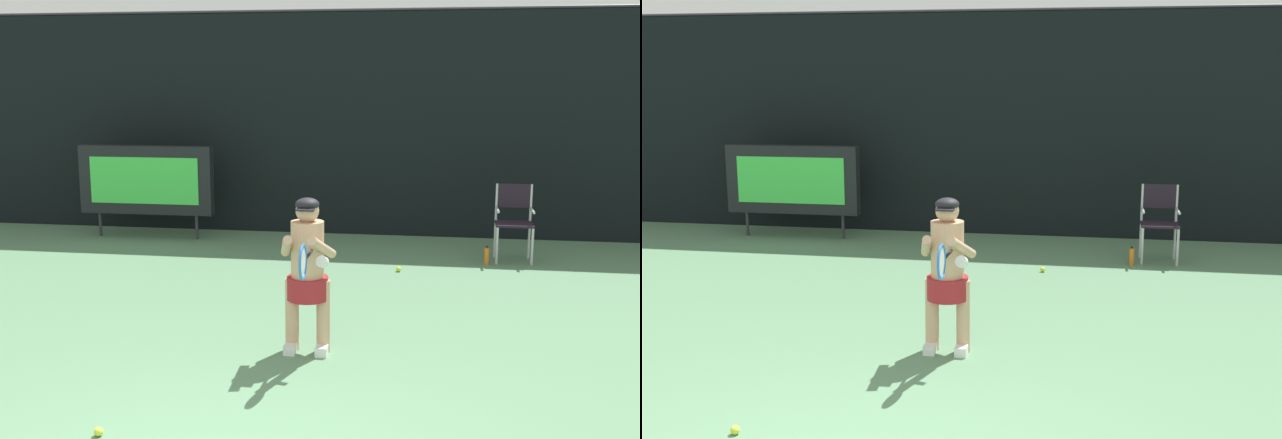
{
  "view_description": "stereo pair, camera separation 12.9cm",
  "coord_description": "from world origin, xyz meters",
  "views": [
    {
      "loc": [
        1.37,
        -3.86,
        2.55
      ],
      "look_at": [
        0.11,
        4.1,
        1.05
      ],
      "focal_mm": 42.46,
      "sensor_mm": 36.0,
      "label": 1
    },
    {
      "loc": [
        1.5,
        -3.84,
        2.55
      ],
      "look_at": [
        0.11,
        4.1,
        1.05
      ],
      "focal_mm": 42.46,
      "sensor_mm": 36.0,
      "label": 2
    }
  ],
  "objects": [
    {
      "name": "tennis_ball_spare",
      "position": [
        -1.02,
        0.93,
        0.03
      ],
      "size": [
        0.07,
        0.07,
        0.07
      ],
      "color": "#CCDB3D",
      "rests_on": "ground"
    },
    {
      "name": "water_bottle",
      "position": [
        2.06,
        6.63,
        0.12
      ],
      "size": [
        0.07,
        0.07,
        0.27
      ],
      "color": "orange",
      "rests_on": "ground"
    },
    {
      "name": "tennis_racket",
      "position": [
        0.25,
        2.31,
        1.02
      ],
      "size": [
        0.03,
        0.6,
        0.31
      ],
      "rotation": [
        0.0,
        0.0,
        0.11
      ],
      "color": "black"
    },
    {
      "name": "umpire_chair",
      "position": [
        2.44,
        6.97,
        0.62
      ],
      "size": [
        0.52,
        0.44,
        1.08
      ],
      "color": "#B7B7BC",
      "rests_on": "ground"
    },
    {
      "name": "scoreboard",
      "position": [
        -3.29,
        7.63,
        0.95
      ],
      "size": [
        2.2,
        0.21,
        1.5
      ],
      "color": "black",
      "rests_on": "ground"
    },
    {
      "name": "tennis_player",
      "position": [
        0.18,
        2.89,
        0.81
      ],
      "size": [
        0.54,
        0.62,
        1.48
      ],
      "color": "white",
      "rests_on": "ground"
    },
    {
      "name": "tennis_ball_loose",
      "position": [
        0.87,
        6.05,
        0.03
      ],
      "size": [
        0.07,
        0.07,
        0.07
      ],
      "color": "#CCDB3D",
      "rests_on": "ground"
    },
    {
      "name": "backdrop_screen",
      "position": [
        0.0,
        8.5,
        1.81
      ],
      "size": [
        18.0,
        0.12,
        3.66
      ],
      "color": "black",
      "rests_on": "ground"
    }
  ]
}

